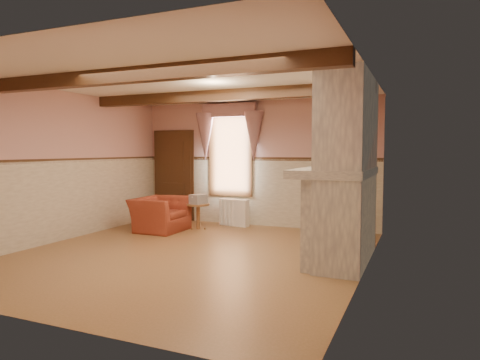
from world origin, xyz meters
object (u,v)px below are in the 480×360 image
at_px(radiator, 234,212).
at_px(bowl, 335,166).
at_px(armchair, 160,214).
at_px(mantel_clock, 344,161).
at_px(side_table, 198,216).
at_px(oil_lamp, 340,159).

xyz_separation_m(radiator, bowl, (2.64, -2.17, 1.16)).
relative_size(radiator, bowl, 2.26).
bearing_deg(radiator, armchair, -127.20).
bearing_deg(armchair, mantel_clock, -94.02).
bearing_deg(side_table, oil_lamp, -19.18).
xyz_separation_m(armchair, oil_lamp, (3.83, -0.62, 1.21)).
distance_m(armchair, radiator, 1.66).
relative_size(radiator, oil_lamp, 2.50).
distance_m(armchair, oil_lamp, 4.06).
bearing_deg(armchair, oil_lamp, -99.02).
xyz_separation_m(bowl, mantel_clock, (0.00, 0.74, 0.06)).
relative_size(radiator, mantel_clock, 2.92).
height_order(radiator, oil_lamp, oil_lamp).
height_order(radiator, bowl, bowl).
distance_m(armchair, bowl, 4.11).
xyz_separation_m(side_table, mantel_clock, (3.19, -0.77, 1.25)).
xyz_separation_m(radiator, mantel_clock, (2.64, -1.44, 1.22)).
xyz_separation_m(bowl, oil_lamp, (0.00, 0.40, 0.10)).
bearing_deg(oil_lamp, radiator, 146.08).
relative_size(side_table, oil_lamp, 1.96).
xyz_separation_m(armchair, radiator, (1.19, 1.16, -0.05)).
height_order(side_table, mantel_clock, mantel_clock).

